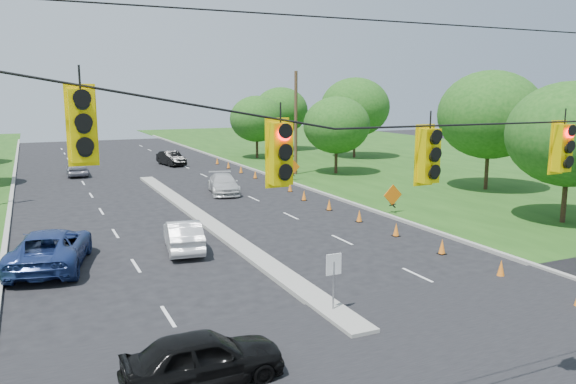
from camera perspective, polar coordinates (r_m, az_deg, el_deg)
name	(u,v)px	position (r m, az deg, el deg)	size (l,w,h in m)	color
curb_left	(10,207)	(39.95, -26.38, -1.35)	(0.25, 110.00, 0.16)	gray
curb_right	(296,185)	(44.12, 0.78, 0.71)	(0.25, 110.00, 0.16)	gray
median	(204,221)	(32.30, -8.56, -2.89)	(1.00, 34.00, 0.18)	gray
median_sign	(334,271)	(18.48, 4.66, -8.04)	(0.55, 0.06, 2.05)	gray
signal_span	(504,204)	(12.16, 21.09, -1.18)	(25.60, 0.32, 9.00)	#422D1C
utility_pole_far_right	(296,124)	(49.15, 0.80, 6.96)	(0.28, 0.28, 9.00)	#422D1C
cone_1	(501,268)	(23.86, 20.82, -7.27)	(0.32, 0.32, 0.70)	orange
cone_2	(442,247)	(26.31, 15.38, -5.37)	(0.32, 0.32, 0.70)	orange
cone_3	(396,230)	(28.97, 10.93, -3.77)	(0.32, 0.32, 0.70)	orange
cone_4	(359,216)	(31.79, 7.26, -2.42)	(0.32, 0.32, 0.70)	orange
cone_5	(329,205)	(34.74, 4.21, -1.30)	(0.32, 0.32, 0.70)	orange
cone_6	(304,195)	(37.78, 1.64, -0.35)	(0.32, 0.32, 0.70)	orange
cone_7	(290,187)	(41.14, 0.22, 0.52)	(0.32, 0.32, 0.70)	orange
cone_8	(271,180)	(44.30, -1.69, 1.21)	(0.32, 0.32, 0.70)	orange
cone_9	(255,174)	(47.50, -3.35, 1.80)	(0.32, 0.32, 0.70)	orange
cone_10	(241,169)	(50.75, -4.80, 2.31)	(0.32, 0.32, 0.70)	orange
cone_11	(228,165)	(54.02, -6.07, 2.77)	(0.32, 0.32, 0.70)	orange
cone_12	(217,161)	(57.32, -7.20, 3.17)	(0.32, 0.32, 0.70)	orange
work_sign_1	(393,196)	(34.07, 10.59, -0.40)	(1.27, 0.58, 1.37)	black
work_sign_2	(293,168)	(46.04, 0.49, 2.48)	(1.27, 0.58, 1.37)	black
tree_7	(570,134)	(34.20, 26.73, 5.27)	(6.72, 6.72, 7.84)	black
tree_8	(490,115)	(43.84, 19.84, 7.39)	(7.56, 7.56, 8.82)	black
tree_9	(337,125)	(49.89, 4.95, 6.78)	(5.88, 5.88, 6.86)	black
tree_10	(355,107)	(62.51, 6.83, 8.55)	(7.56, 7.56, 8.82)	black
tree_11	(281,110)	(70.41, -0.73, 8.29)	(6.72, 6.72, 7.84)	black
tree_12	(257,119)	(61.66, -3.19, 7.43)	(5.88, 5.88, 6.86)	black
black_sedan	(204,358)	(14.70, -8.58, -16.33)	(1.63, 4.06, 1.38)	black
white_sedan	(183,235)	(26.30, -10.60, -4.36)	(1.51, 4.32, 1.42)	silver
blue_pickup	(51,248)	(25.38, -22.96, -5.29)	(2.72, 5.90, 1.64)	navy
silver_car_far	(224,184)	(40.61, -6.57, 0.82)	(1.95, 4.79, 1.39)	silver
silver_car_oncoming	(77,167)	(52.32, -20.62, 2.37)	(1.76, 4.37, 1.49)	#91909E
dark_car_receding	(171,158)	(57.16, -11.79, 3.38)	(1.51, 4.34, 1.43)	black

